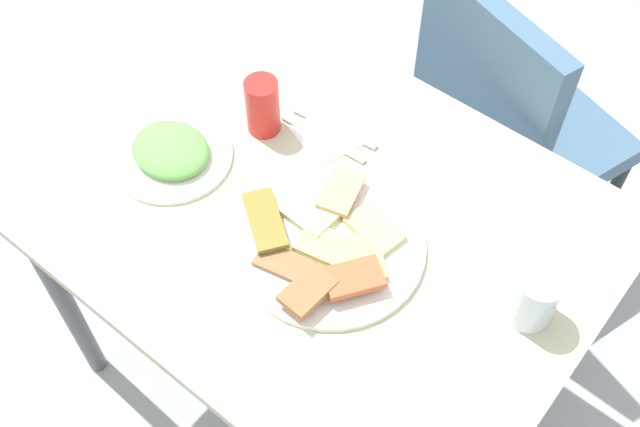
% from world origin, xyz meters
% --- Properties ---
extents(ground_plane, '(6.00, 6.00, 0.00)m').
position_xyz_m(ground_plane, '(0.00, 0.00, 0.00)').
color(ground_plane, '#A2A6A8').
extents(dining_table, '(1.06, 0.79, 0.75)m').
position_xyz_m(dining_table, '(0.00, 0.00, 0.66)').
color(dining_table, beige).
rests_on(dining_table, ground_plane).
extents(dining_chair, '(0.53, 0.53, 0.91)m').
position_xyz_m(dining_chair, '(0.09, 0.61, 0.52)').
color(dining_chair, '#436380').
rests_on(dining_chair, ground_plane).
extents(pide_platter, '(0.35, 0.34, 0.05)m').
position_xyz_m(pide_platter, '(0.08, -0.05, 0.76)').
color(pide_platter, white).
rests_on(pide_platter, dining_table).
extents(salad_plate_greens, '(0.23, 0.23, 0.05)m').
position_xyz_m(salad_plate_greens, '(-0.29, -0.08, 0.77)').
color(salad_plate_greens, white).
rests_on(salad_plate_greens, dining_table).
extents(soda_can, '(0.08, 0.08, 0.12)m').
position_xyz_m(soda_can, '(-0.20, 0.09, 0.81)').
color(soda_can, red).
rests_on(soda_can, dining_table).
extents(drinking_glass, '(0.08, 0.08, 0.11)m').
position_xyz_m(drinking_glass, '(0.42, 0.06, 0.81)').
color(drinking_glass, silver).
rests_on(drinking_glass, dining_table).
extents(paper_napkin, '(0.15, 0.15, 0.00)m').
position_xyz_m(paper_napkin, '(-0.09, 0.16, 0.75)').
color(paper_napkin, white).
rests_on(paper_napkin, dining_table).
extents(fork, '(0.20, 0.02, 0.00)m').
position_xyz_m(fork, '(-0.09, 0.14, 0.76)').
color(fork, silver).
rests_on(fork, paper_napkin).
extents(spoon, '(0.19, 0.04, 0.00)m').
position_xyz_m(spoon, '(-0.09, 0.18, 0.76)').
color(spoon, silver).
rests_on(spoon, paper_napkin).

